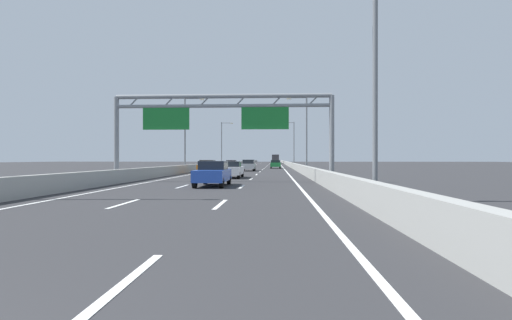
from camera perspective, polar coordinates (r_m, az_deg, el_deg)
name	(u,v)px	position (r m, az deg, el deg)	size (l,w,h in m)	color
ground_plane	(261,165)	(101.66, 0.75, -0.78)	(260.00, 260.00, 0.00)	#2D2D30
lane_dash_left_1	(124,204)	(15.24, -18.87, -6.12)	(0.16, 3.00, 0.01)	white
lane_dash_left_2	(182,186)	(23.80, -10.79, -3.85)	(0.16, 3.00, 0.01)	white
lane_dash_left_3	(208,179)	(32.60, -7.04, -2.76)	(0.16, 3.00, 0.01)	white
lane_dash_left_4	(223,174)	(41.49, -4.89, -2.14)	(0.16, 3.00, 0.01)	white
lane_dash_left_5	(232,172)	(50.41, -3.50, -1.73)	(0.16, 3.00, 0.01)	white
lane_dash_left_6	(239,170)	(59.36, -2.54, -1.44)	(0.16, 3.00, 0.01)	white
lane_dash_left_7	(244,168)	(68.32, -1.82, -1.23)	(0.16, 3.00, 0.01)	white
lane_dash_left_8	(247,167)	(77.29, -1.27, -1.07)	(0.16, 3.00, 0.01)	white
lane_dash_left_9	(250,166)	(86.27, -0.84, -0.94)	(0.16, 3.00, 0.01)	white
lane_dash_left_10	(253,166)	(95.25, -0.48, -0.84)	(0.16, 3.00, 0.01)	white
lane_dash_left_11	(255,165)	(104.23, -0.19, -0.75)	(0.16, 3.00, 0.01)	white
lane_dash_left_12	(256,165)	(113.22, 0.05, -0.68)	(0.16, 3.00, 0.01)	white
lane_dash_left_13	(258,164)	(122.21, 0.26, -0.61)	(0.16, 3.00, 0.01)	white
lane_dash_left_14	(259,164)	(131.20, 0.44, -0.56)	(0.16, 3.00, 0.01)	white
lane_dash_left_15	(260,163)	(140.19, 0.60, -0.51)	(0.16, 3.00, 0.01)	white
lane_dash_left_16	(261,163)	(149.19, 0.74, -0.47)	(0.16, 3.00, 0.01)	white
lane_dash_left_17	(262,163)	(158.18, 0.86, -0.44)	(0.16, 3.00, 0.01)	white
lane_dash_right_0	(124,283)	(5.71, -18.82, -16.81)	(0.16, 3.00, 0.01)	white
lane_dash_right_1	(220,204)	(14.31, -5.27, -6.52)	(0.16, 3.00, 0.01)	white
lane_dash_right_2	(242,187)	(23.22, -2.11, -3.95)	(0.16, 3.00, 0.01)	white
lane_dash_right_3	(251,179)	(32.18, -0.71, -2.80)	(0.16, 3.00, 0.01)	white
lane_dash_right_4	(257,175)	(41.15, 0.08, -2.15)	(0.16, 3.00, 0.01)	white
lane_dash_right_5	(260,172)	(50.14, 0.59, -1.74)	(0.16, 3.00, 0.01)	white
lane_dash_right_6	(262,170)	(59.13, 0.94, -1.45)	(0.16, 3.00, 0.01)	white
lane_dash_right_7	(264,168)	(68.12, 1.20, -1.23)	(0.16, 3.00, 0.01)	white
lane_dash_right_8	(265,167)	(77.11, 1.40, -1.07)	(0.16, 3.00, 0.01)	white
lane_dash_right_9	(266,166)	(86.11, 1.56, -0.94)	(0.16, 3.00, 0.01)	white
lane_dash_right_10	(267,166)	(95.11, 1.68, -0.84)	(0.16, 3.00, 0.01)	white
lane_dash_right_11	(268,165)	(104.10, 1.79, -0.75)	(0.16, 3.00, 0.01)	white
lane_dash_right_12	(269,165)	(113.10, 1.88, -0.68)	(0.16, 3.00, 0.01)	white
lane_dash_right_13	(269,164)	(122.10, 1.95, -0.62)	(0.16, 3.00, 0.01)	white
lane_dash_right_14	(270,164)	(131.10, 2.02, -0.56)	(0.16, 3.00, 0.01)	white
lane_dash_right_15	(270,163)	(140.09, 2.07, -0.51)	(0.16, 3.00, 0.01)	white
lane_dash_right_16	(270,163)	(149.09, 2.12, -0.47)	(0.16, 3.00, 0.01)	white
lane_dash_right_17	(271,163)	(158.09, 2.17, -0.44)	(0.16, 3.00, 0.01)	white
edge_line_left	(237,166)	(90.04, -2.88, -0.89)	(0.16, 176.00, 0.01)	white
edge_line_right	(282,166)	(89.60, 3.81, -0.90)	(0.16, 176.00, 0.01)	white
barrier_left	(239,163)	(112.09, -2.59, -0.45)	(0.45, 220.00, 0.95)	#9E9E99
barrier_right	(286,163)	(111.62, 4.48, -0.45)	(0.45, 220.00, 0.95)	#9E9E99
sign_gantry	(221,116)	(28.18, -5.20, 6.55)	(16.00, 0.36, 6.36)	gray
streetlamp_left_near	(0,68)	(19.35, -33.59, 11.24)	(2.58, 0.28, 9.50)	slate
streetlamp_right_near	(369,63)	(16.13, 16.33, 13.51)	(2.58, 0.28, 9.50)	slate
streetlamp_left_mid	(187,130)	(50.03, -10.18, 4.43)	(2.58, 0.28, 9.50)	slate
streetlamp_right_mid	(305,129)	(48.87, 7.19, 4.54)	(2.58, 0.28, 9.50)	slate
streetlamp_left_far	(223,141)	(82.78, -4.94, 2.75)	(2.58, 0.28, 9.50)	slate
streetlamp_right_far	(293,141)	(82.09, 5.45, 2.77)	(2.58, 0.28, 9.50)	slate
silver_car	(249,165)	(53.40, -1.10, -0.78)	(1.75, 4.22, 1.56)	#A8ADB2
blue_car	(213,173)	(23.86, -6.35, -1.97)	(1.77, 4.49, 1.54)	#2347AD
green_car	(275,164)	(67.69, 2.89, -0.61)	(1.79, 4.28, 1.47)	#1E7A38
white_car	(231,169)	(33.86, -3.68, -1.38)	(1.86, 4.64, 1.45)	silver
red_car	(232,164)	(66.10, -3.61, -0.64)	(1.77, 4.43, 1.45)	red
orange_car	(208,167)	(43.93, -7.14, -0.99)	(1.72, 4.23, 1.54)	orange
box_truck	(275,159)	(138.36, 2.89, 0.19)	(2.47, 7.71, 3.19)	silver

